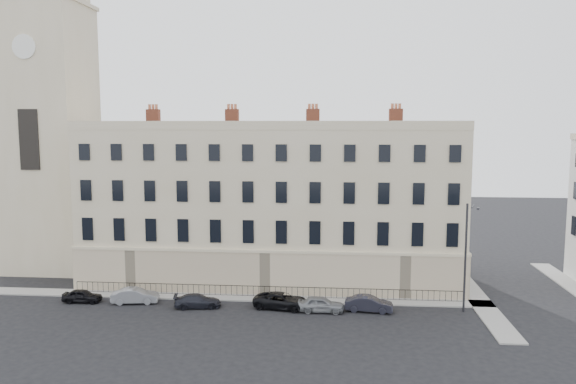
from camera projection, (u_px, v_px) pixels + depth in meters
name	position (u px, v px, depth m)	size (l,w,h in m)	color
ground	(330.00, 320.00, 44.63)	(160.00, 160.00, 0.00)	black
terrace	(273.00, 205.00, 56.10)	(36.22, 12.22, 17.00)	beige
church_tower	(48.00, 94.00, 58.88)	(8.00, 8.13, 44.00)	beige
pavement_terrace	(220.00, 297.00, 50.44)	(48.00, 2.00, 0.12)	gray
pavement_east_return	(473.00, 294.00, 51.40)	(2.00, 24.00, 0.12)	gray
railings	(264.00, 291.00, 50.43)	(35.00, 0.04, 0.96)	black
car_a	(82.00, 296.00, 49.06)	(1.36, 3.37, 1.15)	black
car_b	(135.00, 296.00, 48.81)	(1.40, 4.02, 1.32)	gray
car_c	(198.00, 301.00, 47.64)	(1.61, 3.96, 1.15)	black
car_d	(281.00, 301.00, 47.44)	(2.18, 4.74, 1.32)	black
car_e	(321.00, 304.00, 46.52)	(1.55, 3.85, 1.31)	gray
car_f	(369.00, 304.00, 46.63)	(1.38, 3.97, 1.31)	black
streetlamp	(466.00, 253.00, 45.86)	(0.77, 1.91, 9.10)	#2B2B30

